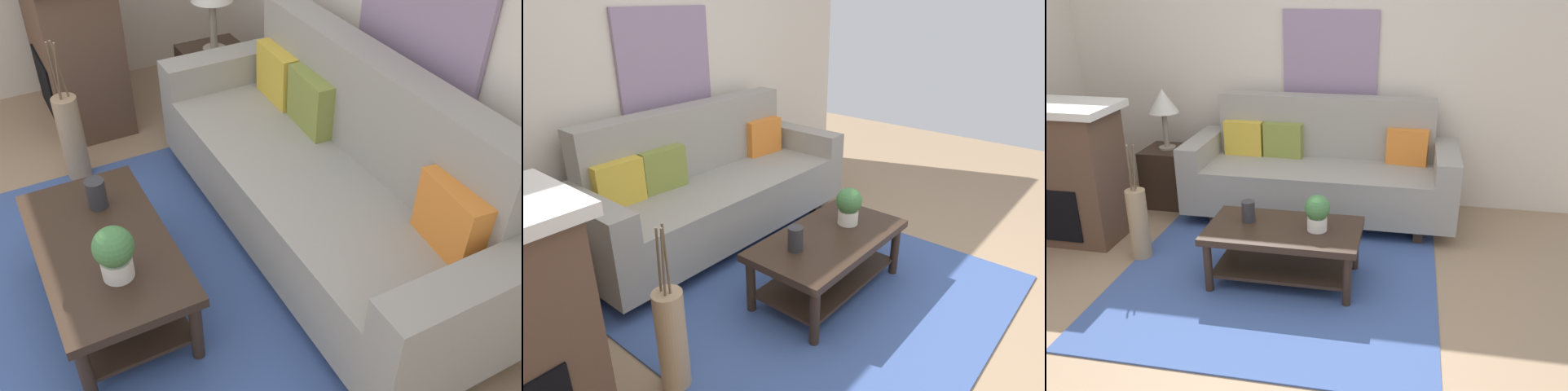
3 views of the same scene
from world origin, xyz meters
The scene contains 16 objects.
ground_plane centered at (0.00, 0.00, 0.00)m, with size 8.91×8.91×0.00m, color #9E7F60.
wall_back centered at (0.00, 2.23, 1.35)m, with size 4.91×0.10×2.70m, color beige.
area_rug centered at (0.00, 0.50, 0.01)m, with size 2.33×2.18×0.01m, color #3D5693.
couch centered at (0.13, 1.69, 0.43)m, with size 2.39×0.84×1.08m.
throw_pillow_mustard centered at (-0.62, 1.81, 0.68)m, with size 0.36×0.12×0.32m, color gold.
throw_pillow_olive centered at (-0.25, 1.81, 0.68)m, with size 0.36×0.12×0.32m, color olive.
throw_pillow_orange centered at (0.89, 1.81, 0.68)m, with size 0.36×0.12×0.32m, color orange.
coffee_table centered at (0.06, 0.50, 0.31)m, with size 1.10×0.60×0.43m.
tabletop_vase centered at (-0.22, 0.56, 0.51)m, with size 0.10×0.10×0.16m, color #2D2D33.
potted_plant_tabletop centered at (0.30, 0.50, 0.57)m, with size 0.18×0.18×0.26m.
side_table centered at (-1.36, 1.72, 0.28)m, with size 0.44×0.44×0.56m, color #332319.
floor_vase centered at (-1.13, 0.62, 0.29)m, with size 0.15×0.15×0.58m, color tan.
floor_vase_branch_a centered at (-1.11, 0.62, 0.76)m, with size 0.01×0.01×0.36m, color brown.
floor_vase_branch_b centered at (-1.14, 0.64, 0.76)m, with size 0.01×0.01×0.36m, color brown.
floor_vase_branch_c centered at (-1.14, 0.61, 0.76)m, with size 0.01×0.01×0.36m, color brown.
framed_painting centered at (0.13, 2.16, 1.40)m, with size 0.88×0.03×0.82m, color gray.
Camera 2 is at (-2.21, -0.99, 1.89)m, focal length 32.00 mm.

